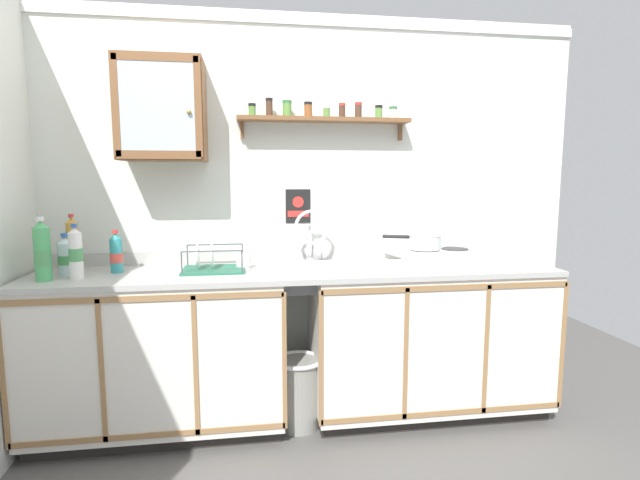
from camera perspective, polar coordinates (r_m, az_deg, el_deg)
name	(u,v)px	position (r m, az deg, el deg)	size (l,w,h in m)	color
floor	(309,455)	(2.75, -1.32, -24.18)	(5.99, 5.99, 0.00)	#565451
back_wall	(295,213)	(3.03, -3.02, 3.19)	(3.59, 0.07, 2.41)	silver
lower_cabinet_run	(160,355)	(2.92, -18.46, -12.81)	(1.38, 0.57, 0.89)	black
lower_cabinet_run_right	(427,341)	(3.07, 12.58, -11.61)	(1.42, 0.57, 0.89)	black
countertop	(300,272)	(2.76, -2.36, -3.77)	(2.95, 0.60, 0.03)	#B2B2AD
backsplash	(296,255)	(3.02, -2.92, -1.75)	(2.95, 0.02, 0.08)	#B2B2AD
sink	(314,268)	(2.82, -0.74, -3.29)	(0.48, 0.44, 0.45)	silver
hot_plate_stove	(441,257)	(3.00, 14.15, -1.96)	(0.41, 0.29, 0.09)	silver
saucepan	(424,241)	(2.97, 12.25, -0.14)	(0.34, 0.20, 0.09)	silver
bottle_opaque_white_0	(76,253)	(2.78, -26.97, -1.43)	(0.07, 0.07, 0.29)	white
bottle_detergent_teal_1	(116,254)	(2.88, -23.00, -1.52)	(0.07, 0.07, 0.24)	teal
bottle_soda_green_2	(42,252)	(2.80, -30.04, -1.27)	(0.08, 0.08, 0.33)	#4CB266
bottle_juice_amber_3	(73,246)	(2.99, -27.23, -0.64)	(0.06, 0.06, 0.32)	gold
bottle_water_clear_4	(66,257)	(2.89, -27.93, -1.79)	(0.08, 0.08, 0.23)	silver
dish_rack	(212,266)	(2.78, -12.66, -3.01)	(0.34, 0.28, 0.16)	#26664C
mug	(244,261)	(2.81, -9.01, -2.46)	(0.11, 0.10, 0.09)	white
wall_cabinet	(162,110)	(2.89, -18.21, 14.42)	(0.46, 0.32, 0.56)	brown
spice_shelf	(324,117)	(2.97, 0.42, 14.35)	(1.04, 0.14, 0.23)	brown
warning_sign	(298,206)	(3.00, -2.62, 4.00)	(0.15, 0.01, 0.21)	black
trash_bin	(299,391)	(2.92, -2.54, -17.42)	(0.28, 0.28, 0.41)	gray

